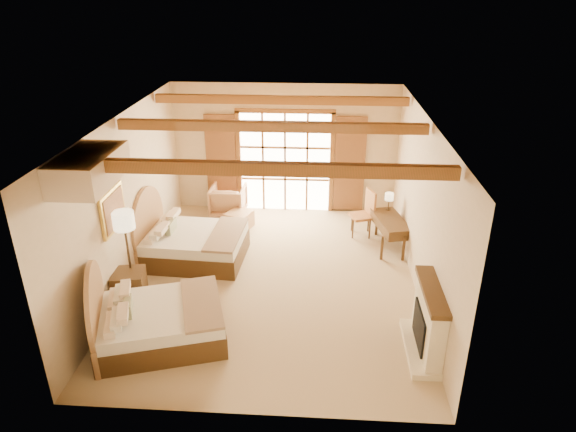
# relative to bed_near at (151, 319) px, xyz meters

# --- Properties ---
(floor) EXTENTS (7.00, 7.00, 0.00)m
(floor) POSITION_rel_bed_near_xyz_m (1.79, 1.99, -0.40)
(floor) COLOR tan
(floor) RESTS_ON ground
(wall_back) EXTENTS (5.50, 0.00, 5.50)m
(wall_back) POSITION_rel_bed_near_xyz_m (1.79, 5.49, 1.20)
(wall_back) COLOR beige
(wall_back) RESTS_ON ground
(wall_left) EXTENTS (0.00, 7.00, 7.00)m
(wall_left) POSITION_rel_bed_near_xyz_m (-0.96, 1.99, 1.20)
(wall_left) COLOR beige
(wall_left) RESTS_ON ground
(wall_right) EXTENTS (0.00, 7.00, 7.00)m
(wall_right) POSITION_rel_bed_near_xyz_m (4.54, 1.99, 1.20)
(wall_right) COLOR beige
(wall_right) RESTS_ON ground
(ceiling) EXTENTS (7.00, 7.00, 0.00)m
(ceiling) POSITION_rel_bed_near_xyz_m (1.79, 1.99, 2.80)
(ceiling) COLOR #A87230
(ceiling) RESTS_ON ground
(ceiling_beams) EXTENTS (5.39, 4.60, 0.18)m
(ceiling_beams) POSITION_rel_bed_near_xyz_m (1.79, 1.99, 2.68)
(ceiling_beams) COLOR #955324
(ceiling_beams) RESTS_ON ceiling
(french_doors) EXTENTS (3.95, 0.08, 2.60)m
(french_doors) POSITION_rel_bed_near_xyz_m (1.79, 5.43, 0.85)
(french_doors) COLOR white
(french_doors) RESTS_ON ground
(fireplace) EXTENTS (0.46, 1.40, 1.16)m
(fireplace) POSITION_rel_bed_near_xyz_m (4.39, -0.01, 0.11)
(fireplace) COLOR beige
(fireplace) RESTS_ON ground
(painting) EXTENTS (0.06, 0.95, 0.75)m
(painting) POSITION_rel_bed_near_xyz_m (-0.91, 1.24, 1.35)
(painting) COLOR gold
(painting) RESTS_ON wall_left
(canopy_valance) EXTENTS (0.70, 1.40, 0.45)m
(canopy_valance) POSITION_rel_bed_near_xyz_m (-0.61, -0.01, 2.55)
(canopy_valance) COLOR beige
(canopy_valance) RESTS_ON ceiling
(bed_near) EXTENTS (2.40, 2.02, 1.31)m
(bed_near) POSITION_rel_bed_near_xyz_m (0.00, 0.00, 0.00)
(bed_near) COLOR #482A13
(bed_near) RESTS_ON floor
(bed_far) EXTENTS (2.14, 1.67, 1.36)m
(bed_far) POSITION_rel_bed_near_xyz_m (-0.08, 2.69, 0.01)
(bed_far) COLOR #482A13
(bed_far) RESTS_ON floor
(nightstand) EXTENTS (0.64, 0.64, 0.66)m
(nightstand) POSITION_rel_bed_near_xyz_m (-0.71, 0.98, -0.07)
(nightstand) COLOR #482A13
(nightstand) RESTS_ON floor
(floor_lamp) EXTENTS (0.37, 0.37, 1.76)m
(floor_lamp) POSITION_rel_bed_near_xyz_m (-0.71, 1.14, 1.10)
(floor_lamp) COLOR #3B2D1E
(floor_lamp) RESTS_ON floor
(armchair) EXTENTS (0.86, 0.89, 0.78)m
(armchair) POSITION_rel_bed_near_xyz_m (0.40, 4.96, -0.01)
(armchair) COLOR tan
(armchair) RESTS_ON floor
(ottoman) EXTENTS (0.70, 0.70, 0.40)m
(ottoman) POSITION_rel_bed_near_xyz_m (0.78, 4.27, -0.20)
(ottoman) COLOR #A07A45
(ottoman) RESTS_ON floor
(desk) EXTENTS (0.82, 1.35, 0.68)m
(desk) POSITION_rel_bed_near_xyz_m (4.23, 3.51, -0.03)
(desk) COLOR #482A13
(desk) RESTS_ON floor
(desk_chair) EXTENTS (0.62, 0.61, 1.08)m
(desk_chair) POSITION_rel_bed_near_xyz_m (3.66, 4.07, -0.06)
(desk_chair) COLOR #A86D34
(desk_chair) RESTS_ON floor
(desk_lamp) EXTENTS (0.20, 0.20, 0.39)m
(desk_lamp) POSITION_rel_bed_near_xyz_m (4.22, 4.01, 0.58)
(desk_lamp) COLOR #3B2D1E
(desk_lamp) RESTS_ON desk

